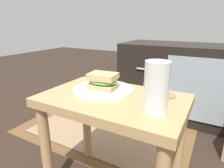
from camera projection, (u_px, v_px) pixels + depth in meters
side_table at (113, 117)px, 0.78m from camera, size 0.56×0.36×0.46m
tv_cabinet at (183, 81)px, 1.54m from camera, size 0.96×0.46×0.58m
area_rug at (106, 128)px, 1.40m from camera, size 1.17×0.77×0.01m
plate at (103, 90)px, 0.82m from camera, size 0.25×0.25×0.01m
sandwich_front at (103, 81)px, 0.81m from camera, size 0.13×0.10×0.07m
beer_glass at (156, 89)px, 0.59m from camera, size 0.08×0.08×0.17m
coaster at (165, 95)px, 0.76m from camera, size 0.08×0.08×0.01m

